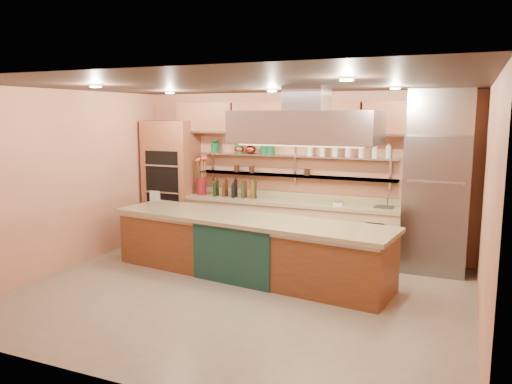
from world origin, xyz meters
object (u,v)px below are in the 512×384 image
at_px(kitchen_scale, 338,202).
at_px(green_canister, 270,149).
at_px(refrigerator, 436,204).
at_px(copper_kettle, 251,149).
at_px(island, 248,247).
at_px(flower_vase, 202,186).

height_order(kitchen_scale, green_canister, green_canister).
distance_m(refrigerator, copper_kettle, 3.31).
relative_size(island, copper_kettle, 22.84).
relative_size(flower_vase, green_canister, 1.74).
bearing_deg(kitchen_scale, refrigerator, 15.15).
xyz_separation_m(refrigerator, kitchen_scale, (-1.53, 0.01, -0.08)).
bearing_deg(green_canister, flower_vase, -170.33).
xyz_separation_m(island, green_canister, (-0.28, 1.62, 1.36)).
height_order(flower_vase, green_canister, green_canister).
bearing_deg(flower_vase, kitchen_scale, 0.00).
height_order(refrigerator, copper_kettle, refrigerator).
height_order(copper_kettle, green_canister, green_canister).
bearing_deg(flower_vase, island, -41.65).
height_order(island, flower_vase, flower_vase).
xyz_separation_m(island, copper_kettle, (-0.66, 1.62, 1.34)).
relative_size(copper_kettle, green_canister, 1.04).
distance_m(island, green_canister, 2.13).
xyz_separation_m(refrigerator, flower_vase, (-4.13, 0.01, 0.04)).
xyz_separation_m(refrigerator, green_canister, (-2.84, 0.23, 0.76)).
distance_m(refrigerator, kitchen_scale, 1.53).
relative_size(refrigerator, island, 0.49).
bearing_deg(copper_kettle, island, -67.67).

